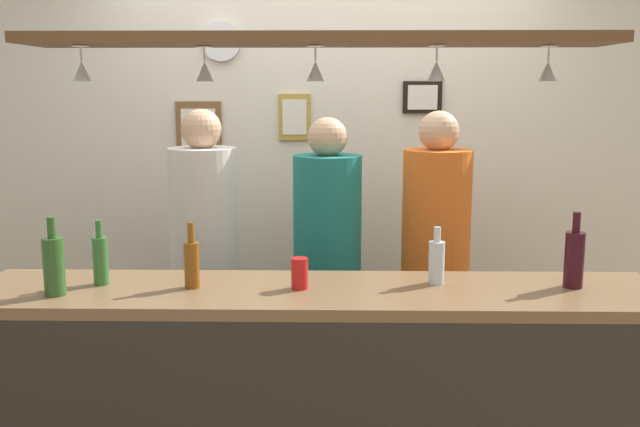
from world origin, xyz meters
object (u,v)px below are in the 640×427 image
drink_can (300,273)px  bottle_soda_clear (437,261)px  bottle_beer_amber_tall (192,263)px  picture_frame_crest (295,117)px  person_middle_teal_shirt (327,250)px  bottle_champagne_green (54,265)px  wall_clock (221,41)px  picture_frame_upper_small (422,97)px  picture_frame_caricature (199,131)px  person_left_white_patterned_shirt (205,244)px  person_right_orange_shirt (435,246)px  bottle_wine_dark_red (574,258)px  bottle_beer_green_import (100,259)px

drink_can → bottle_soda_clear: bearing=8.8°
bottle_beer_amber_tall → picture_frame_crest: picture_frame_crest is taller
bottle_soda_clear → person_middle_teal_shirt: bearing=121.7°
picture_frame_crest → bottle_champagne_green: bearing=-118.6°
drink_can → wall_clock: (-0.50, 1.40, 0.97)m
bottle_champagne_green → picture_frame_upper_small: size_ratio=1.36×
person_middle_teal_shirt → drink_can: 0.81m
person_middle_teal_shirt → bottle_champagne_green: size_ratio=5.53×
bottle_champagne_green → bottle_beer_amber_tall: bearing=12.7°
bottle_champagne_green → picture_frame_upper_small: (1.55, 1.51, 0.60)m
bottle_soda_clear → picture_frame_crest: bearing=115.6°
picture_frame_caricature → bottle_beer_amber_tall: bearing=-81.0°
picture_frame_crest → person_middle_teal_shirt: bearing=-72.4°
bottle_soda_clear → person_left_white_patterned_shirt: bearing=145.9°
bottle_soda_clear → wall_clock: wall_clock is taller
person_right_orange_shirt → picture_frame_upper_small: picture_frame_upper_small is taller
bottle_beer_amber_tall → picture_frame_crest: bearing=76.8°
bottle_wine_dark_red → picture_frame_upper_small: 1.56m
bottle_wine_dark_red → bottle_soda_clear: bearing=175.1°
bottle_wine_dark_red → bottle_beer_amber_tall: bearing=-178.7°
person_middle_teal_shirt → bottle_beer_amber_tall: 0.96m
person_left_white_patterned_shirt → bottle_champagne_green: bearing=-114.0°
bottle_soda_clear → picture_frame_caricature: bearing=131.8°
picture_frame_crest → picture_frame_caricature: picture_frame_crest is taller
person_left_white_patterned_shirt → wall_clock: (0.01, 0.60, 1.03)m
picture_frame_upper_small → bottle_beer_amber_tall: bearing=-126.9°
bottle_beer_amber_tall → bottle_wine_dark_red: 1.49m
drink_can → picture_frame_caricature: size_ratio=0.36×
bottle_beer_amber_tall → bottle_wine_dark_red: bottle_wine_dark_red is taller
bottle_soda_clear → bottle_wine_dark_red: (0.53, -0.04, 0.03)m
picture_frame_upper_small → bottle_wine_dark_red: bearing=-72.2°
bottle_beer_amber_tall → bottle_beer_green_import: same height
picture_frame_caricature → wall_clock: wall_clock is taller
drink_can → wall_clock: wall_clock is taller
bottle_champagne_green → picture_frame_upper_small: bearing=44.3°
person_left_white_patterned_shirt → bottle_beer_green_import: size_ratio=6.53×
bottle_soda_clear → wall_clock: size_ratio=1.05×
bottle_wine_dark_red → picture_frame_caricature: size_ratio=0.88×
bottle_wine_dark_red → wall_clock: (-1.57, 1.36, 0.91)m
bottle_beer_green_import → wall_clock: wall_clock is taller
bottle_beer_green_import → picture_frame_caricature: picture_frame_caricature is taller
bottle_soda_clear → picture_frame_upper_small: 1.47m
bottle_champagne_green → bottle_wine_dark_red: bearing=4.2°
bottle_champagne_green → picture_frame_caricature: picture_frame_caricature is taller
wall_clock → person_right_orange_shirt: bearing=-27.8°
bottle_beer_green_import → bottle_champagne_green: bearing=-130.1°
bottle_champagne_green → bottle_wine_dark_red: 2.00m
person_right_orange_shirt → bottle_beer_amber_tall: (-1.06, -0.79, 0.11)m
bottle_soda_clear → picture_frame_crest: 1.56m
person_right_orange_shirt → bottle_beer_green_import: 1.62m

